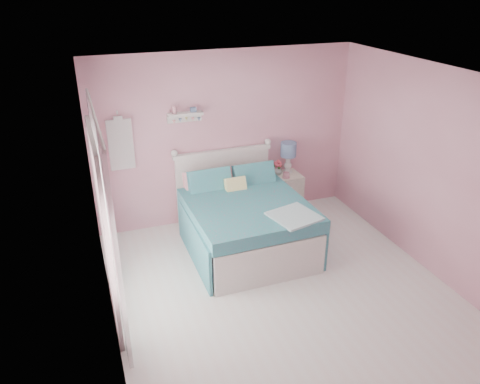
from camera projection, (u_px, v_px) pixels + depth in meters
floor at (286, 296)px, 5.67m from camera, size 4.50×4.50×0.00m
room_shell at (292, 176)px, 5.00m from camera, size 4.50×4.50×4.50m
bed at (244, 221)px, 6.55m from camera, size 1.59×1.98×1.14m
nightstand at (285, 194)px, 7.51m from camera, size 0.46×0.46×0.67m
table_lamp at (288, 152)px, 7.33m from camera, size 0.25×0.25×0.49m
vase at (278, 170)px, 7.35m from camera, size 0.16×0.16×0.14m
teacup at (286, 175)px, 7.25m from camera, size 0.14×0.14×0.08m
roses at (278, 164)px, 7.29m from camera, size 0.14×0.11×0.12m
wall_shelf at (185, 115)px, 6.60m from camera, size 0.50×0.15×0.25m
hanging_dress at (121, 145)px, 6.45m from camera, size 0.34×0.03×0.72m
french_door at (105, 231)px, 4.94m from camera, size 0.04×1.32×2.16m
curtain_near at (117, 258)px, 4.28m from camera, size 0.04×0.40×2.32m
curtain_far at (102, 193)px, 5.55m from camera, size 0.04×0.40×2.32m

